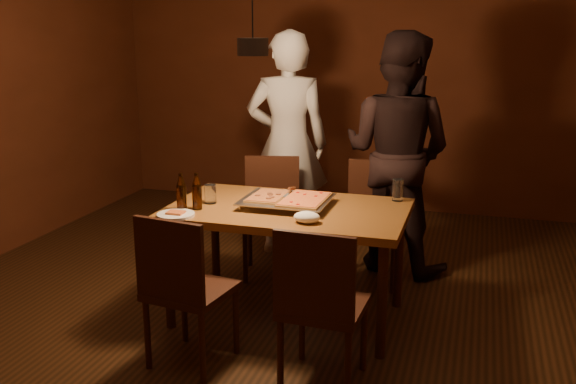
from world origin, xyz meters
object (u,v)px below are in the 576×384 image
(pizza_tray, at_px, (286,202))
(dining_table, at_px, (288,218))
(diner_white, at_px, (288,144))
(diner_dark, at_px, (397,153))
(chair_near_left, at_px, (182,278))
(chair_far_right, at_px, (374,210))
(beer_bottle_b, at_px, (197,191))
(plate_slice, at_px, (176,214))
(beer_bottle_a, at_px, (181,192))
(pendant_lamp, at_px, (253,45))
(chair_near_right, at_px, (320,294))
(chair_far_left, at_px, (271,204))

(pizza_tray, bearing_deg, dining_table, -55.72)
(diner_white, height_order, diner_dark, diner_white)
(dining_table, height_order, chair_near_left, chair_near_left)
(chair_far_right, height_order, pizza_tray, chair_far_right)
(beer_bottle_b, height_order, plate_slice, beer_bottle_b)
(beer_bottle_b, bearing_deg, pizza_tray, 24.62)
(pizza_tray, xyz_separation_m, diner_dark, (0.55, 1.10, 0.15))
(beer_bottle_a, relative_size, pendant_lamp, 0.21)
(chair_near_right, height_order, plate_slice, chair_near_right)
(pizza_tray, bearing_deg, chair_far_left, 113.42)
(chair_near_right, height_order, beer_bottle_b, beer_bottle_b)
(chair_far_left, distance_m, diner_white, 0.63)
(chair_near_right, relative_size, plate_slice, 2.13)
(dining_table, xyz_separation_m, chair_near_left, (-0.36, -0.80, -0.14))
(dining_table, bearing_deg, chair_far_left, 115.62)
(chair_far_left, bearing_deg, diner_dark, -172.03)
(chair_far_left, height_order, chair_near_left, same)
(chair_far_left, bearing_deg, beer_bottle_a, 61.36)
(plate_slice, relative_size, diner_dark, 0.12)
(chair_near_left, xyz_separation_m, chair_near_right, (0.77, 0.01, 0.00))
(chair_near_left, relative_size, diner_white, 0.26)
(beer_bottle_b, bearing_deg, pendant_lamp, 2.72)
(chair_far_right, distance_m, chair_near_left, 1.81)
(chair_far_right, bearing_deg, pizza_tray, 58.82)
(beer_bottle_a, bearing_deg, chair_far_left, 75.89)
(plate_slice, bearing_deg, dining_table, 32.73)
(diner_dark, bearing_deg, chair_near_right, 103.72)
(pendant_lamp, bearing_deg, pizza_tray, 58.20)
(chair_far_right, height_order, pendant_lamp, pendant_lamp)
(chair_far_left, bearing_deg, diner_white, -101.94)
(beer_bottle_a, distance_m, beer_bottle_b, 0.10)
(chair_near_right, relative_size, beer_bottle_a, 2.06)
(pendant_lamp, bearing_deg, diner_white, 99.08)
(dining_table, height_order, chair_far_left, chair_far_left)
(chair_near_left, xyz_separation_m, pendant_lamp, (0.21, 0.61, 1.22))
(diner_white, bearing_deg, chair_near_right, 95.28)
(chair_near_right, bearing_deg, diner_dark, 88.77)
(pendant_lamp, bearing_deg, dining_table, 50.96)
(chair_near_right, distance_m, plate_slice, 1.11)
(chair_far_right, distance_m, pizza_tray, 0.95)
(pendant_lamp, bearing_deg, diner_dark, 62.40)
(beer_bottle_a, height_order, pendant_lamp, pendant_lamp)
(plate_slice, relative_size, diner_white, 0.12)
(chair_near_right, height_order, diner_white, diner_white)
(pizza_tray, xyz_separation_m, beer_bottle_a, (-0.60, -0.28, 0.09))
(pizza_tray, bearing_deg, beer_bottle_a, -156.56)
(diner_white, distance_m, pendant_lamp, 1.69)
(chair_far_right, bearing_deg, beer_bottle_b, 44.86)
(beer_bottle_b, height_order, pendant_lamp, pendant_lamp)
(pizza_tray, xyz_separation_m, pendant_lamp, (-0.13, -0.22, 0.99))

